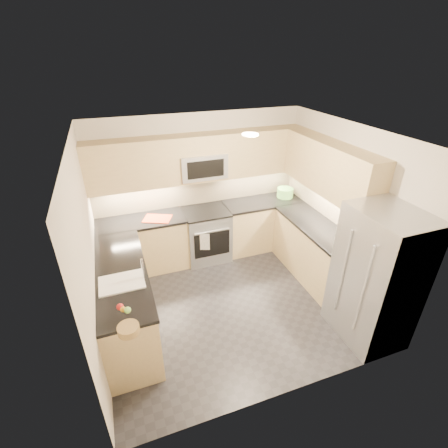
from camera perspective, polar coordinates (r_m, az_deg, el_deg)
floor at (r=5.07m, az=1.38°, el=-13.32°), size 3.60×3.20×0.00m
ceiling at (r=3.87m, az=1.82°, el=15.39°), size 3.60×3.20×0.02m
wall_back at (r=5.70m, az=-4.29°, el=6.56°), size 3.60×0.02×2.50m
wall_front at (r=3.18m, az=12.41°, el=-14.41°), size 3.60×0.02×2.50m
wall_left at (r=4.12m, az=-22.54°, el=-5.05°), size 0.02×3.20×2.50m
wall_right at (r=5.20m, az=20.43°, el=2.46°), size 0.02×3.20×2.50m
base_cab_back_left at (r=5.64m, az=-13.86°, el=-3.70°), size 1.42×0.60×0.90m
base_cab_back_right at (r=6.15m, az=6.56°, el=-0.08°), size 1.42×0.60×0.90m
base_cab_right at (r=5.51m, az=15.64°, el=-4.80°), size 0.60×1.70×0.90m
base_cab_peninsula at (r=4.57m, az=-16.85°, el=-12.84°), size 0.60×2.00×0.90m
countertop_back_left at (r=5.41m, az=-14.43°, el=0.52°), size 1.42×0.63×0.04m
countertop_back_right at (r=5.94m, az=6.81°, el=3.90°), size 1.42×0.63×0.04m
countertop_right at (r=5.27m, az=16.30°, el=-0.52°), size 0.63×1.70×0.04m
countertop_peninsula at (r=4.28m, az=-17.74°, el=-8.10°), size 0.63×2.00×0.04m
upper_cab_back at (r=5.35m, az=-3.99°, el=11.61°), size 3.60×0.35×0.75m
upper_cab_right at (r=5.08m, az=18.07°, el=9.32°), size 0.35×1.95×0.75m
backsplash_back at (r=5.72m, az=-4.26°, el=6.03°), size 3.60×0.01×0.51m
backsplash_right at (r=5.53m, az=17.46°, el=3.90°), size 0.01×2.30×0.51m
gas_range at (r=5.77m, az=-3.12°, el=-1.92°), size 0.76×0.65×0.91m
range_cooktop at (r=5.56m, az=-3.24°, el=2.17°), size 0.76×0.65×0.03m
oven_door_glass at (r=5.51m, az=-2.11°, el=-3.60°), size 0.62×0.02×0.45m
oven_handle at (r=5.35m, az=-2.09°, el=-1.27°), size 0.60×0.02×0.02m
microwave at (r=5.37m, az=-3.87°, el=10.26°), size 0.76×0.40×0.40m
microwave_door at (r=5.18m, az=-3.22°, el=9.60°), size 0.60×0.01×0.28m
refrigerator at (r=4.45m, az=25.21°, el=-8.53°), size 0.70×0.90×1.80m
fridge_handle_left at (r=4.09m, az=23.22°, el=-10.66°), size 0.02×0.02×1.20m
fridge_handle_right at (r=4.29m, az=20.13°, el=-7.96°), size 0.02×0.02×1.20m
sink_basin at (r=4.11m, az=-17.40°, el=-10.54°), size 0.52×0.38×0.16m
faucet at (r=3.99m, az=-14.09°, el=-7.69°), size 0.03×0.03×0.28m
utensil_bowl at (r=6.12m, az=10.69°, el=5.44°), size 0.30×0.30×0.17m
cutting_board at (r=5.36m, az=-11.63°, el=0.93°), size 0.52×0.45×0.01m
fruit_basket at (r=3.44m, az=-16.46°, el=-17.33°), size 0.28×0.28×0.08m
fruit_apple at (r=3.58m, az=-17.81°, el=-13.71°), size 0.07×0.07×0.07m
fruit_pear at (r=3.52m, az=-16.60°, el=-14.31°), size 0.07×0.07×0.07m
dish_towel_check at (r=5.39m, az=-3.39°, el=-3.18°), size 0.15×0.07×0.30m
fruit_orange at (r=3.55m, az=-17.32°, el=-14.14°), size 0.06×0.06×0.06m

